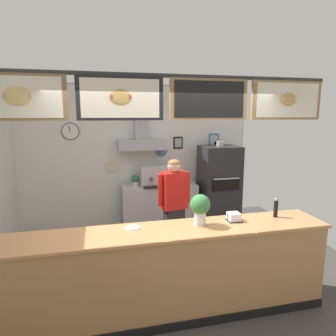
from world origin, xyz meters
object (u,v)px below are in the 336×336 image
basil_vase (200,208)px  pepper_grinder (276,208)px  shop_worker (174,205)px  potted_rosemary (135,180)px  potted_oregano (178,177)px  condiment_plate (133,228)px  pizza_oven (219,188)px  napkin_holder (234,217)px  espresso_machine (156,175)px

basil_vase → pepper_grinder: bearing=2.8°
shop_worker → potted_rosemary: (-0.48, 1.11, 0.18)m
shop_worker → potted_oregano: shop_worker is taller
shop_worker → basil_vase: (-0.03, -1.29, 0.36)m
condiment_plate → potted_oregano: bearing=64.0°
potted_oregano → condiment_plate: potted_oregano is taller
potted_oregano → pepper_grinder: bearing=-75.3°
potted_oregano → pepper_grinder: size_ratio=0.91×
pizza_oven → pepper_grinder: size_ratio=7.25×
pizza_oven → napkin_holder: size_ratio=10.57×
condiment_plate → napkin_holder: bearing=-1.9°
potted_rosemary → condiment_plate: potted_rosemary is taller
napkin_holder → pizza_oven: bearing=71.4°
pizza_oven → potted_rosemary: 1.66m
pizza_oven → espresso_machine: size_ratio=2.97×
potted_rosemary → basil_vase: bearing=-79.3°
potted_rosemary → potted_oregano: bearing=0.7°
espresso_machine → potted_rosemary: bearing=-178.9°
pizza_oven → basil_vase: pizza_oven is taller
espresso_machine → condiment_plate: 2.43m
shop_worker → napkin_holder: 1.34m
pepper_grinder → condiment_plate: bearing=178.9°
pizza_oven → condiment_plate: (-1.94, -2.18, 0.19)m
pizza_oven → pepper_grinder: pizza_oven is taller
basil_vase → pepper_grinder: (1.00, 0.05, -0.09)m
espresso_machine → napkin_holder: espresso_machine is taller
shop_worker → espresso_machine: 1.15m
shop_worker → basil_vase: bearing=77.8°
espresso_machine → potted_rosemary: espresso_machine is taller
potted_oregano → pepper_grinder: 2.44m
potted_rosemary → basil_vase: (0.45, -2.40, 0.18)m
espresso_machine → potted_oregano: (0.44, 0.00, -0.06)m
espresso_machine → pizza_oven: bearing=-6.6°
napkin_holder → pepper_grinder: bearing=0.8°
pizza_oven → potted_oregano: size_ratio=8.00×
potted_rosemary → condiment_plate: size_ratio=1.32×
potted_rosemary → shop_worker: bearing=-66.6°
condiment_plate → pepper_grinder: bearing=-1.1°
shop_worker → potted_oregano: (0.35, 1.12, 0.19)m
shop_worker → condiment_plate: shop_worker is taller
espresso_machine → condiment_plate: espresso_machine is taller
potted_rosemary → napkin_holder: size_ratio=1.30×
basil_vase → potted_oregano: bearing=81.1°
basil_vase → pizza_oven: bearing=62.4°
napkin_holder → potted_oregano: bearing=91.5°
potted_oregano → pepper_grinder: pepper_grinder is taller
potted_rosemary → pepper_grinder: bearing=-58.3°
pizza_oven → espresso_machine: bearing=173.4°
espresso_machine → napkin_holder: bearing=-78.1°
shop_worker → pepper_grinder: bearing=116.9°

